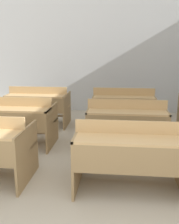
% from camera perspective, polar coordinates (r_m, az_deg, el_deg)
% --- Properties ---
extents(wall_back, '(6.20, 0.06, 3.14)m').
position_cam_1_polar(wall_back, '(6.77, 5.20, 13.29)').
color(wall_back, silver).
rests_on(wall_back, ground_plane).
extents(bench_front_center, '(1.24, 0.77, 0.83)m').
position_cam_1_polar(bench_front_center, '(3.04, 8.76, -8.78)').
color(bench_front_center, '#9A7B51').
rests_on(bench_front_center, ground_plane).
extents(bench_second_left, '(1.24, 0.77, 0.83)m').
position_cam_1_polar(bench_second_left, '(4.53, -15.77, -1.62)').
color(bench_second_left, '#95774D').
rests_on(bench_second_left, ground_plane).
extents(bench_second_center, '(1.24, 0.77, 0.83)m').
position_cam_1_polar(bench_second_center, '(4.21, 8.03, -2.38)').
color(bench_second_center, '#987A50').
rests_on(bench_second_center, ground_plane).
extents(bench_third_left, '(1.24, 0.77, 0.83)m').
position_cam_1_polar(bench_third_left, '(5.65, -11.05, 1.62)').
color(bench_third_left, '#9A7C52').
rests_on(bench_third_left, ground_plane).
extents(bench_third_center, '(1.24, 0.77, 0.83)m').
position_cam_1_polar(bench_third_center, '(5.41, 7.37, 1.23)').
color(bench_third_center, '#94754B').
rests_on(bench_third_center, ground_plane).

